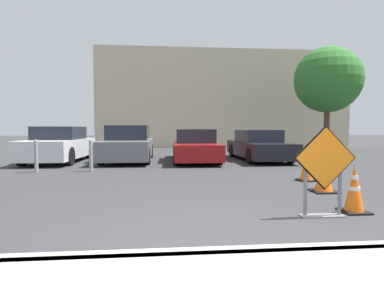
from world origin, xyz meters
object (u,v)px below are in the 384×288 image
(parked_car_nearest, at_px, (59,145))
(traffic_cone_third, at_px, (307,165))
(parked_car_third, at_px, (195,146))
(parked_car_fourth, at_px, (258,146))
(traffic_cone_second, at_px, (324,179))
(bollard_nearest, at_px, (91,155))
(parked_car_second, at_px, (129,145))
(bollard_second, at_px, (36,155))
(traffic_cone_nearest, at_px, (354,189))
(road_closed_sign, at_px, (325,167))

(parked_car_nearest, bearing_deg, traffic_cone_third, 147.65)
(traffic_cone_third, height_order, parked_car_third, parked_car_third)
(traffic_cone_third, height_order, parked_car_fourth, parked_car_fourth)
(traffic_cone_second, xyz_separation_m, bollard_nearest, (-5.78, 3.57, 0.25))
(traffic_cone_third, distance_m, parked_car_nearest, 9.64)
(parked_car_second, xyz_separation_m, parked_car_fourth, (5.62, -0.10, -0.07))
(parked_car_third, bearing_deg, bollard_second, 30.06)
(traffic_cone_nearest, relative_size, parked_car_nearest, 0.18)
(road_closed_sign, relative_size, parked_car_fourth, 0.30)
(parked_car_nearest, bearing_deg, parked_car_fourth, -179.18)
(traffic_cone_second, distance_m, bollard_nearest, 6.80)
(traffic_cone_third, xyz_separation_m, parked_car_second, (-5.26, 5.37, 0.29))
(road_closed_sign, distance_m, parked_car_third, 8.35)
(traffic_cone_nearest, xyz_separation_m, traffic_cone_second, (0.34, 1.57, -0.10))
(traffic_cone_nearest, xyz_separation_m, parked_car_third, (-1.83, 8.04, 0.24))
(parked_car_fourth, height_order, bollard_nearest, parked_car_fourth)
(traffic_cone_nearest, bearing_deg, traffic_cone_second, 77.71)
(traffic_cone_second, bearing_deg, parked_car_third, 108.51)
(road_closed_sign, xyz_separation_m, bollard_nearest, (-4.79, 5.36, -0.24))
(parked_car_third, height_order, bollard_nearest, parked_car_third)
(road_closed_sign, bearing_deg, parked_car_fourth, 79.09)
(traffic_cone_nearest, distance_m, bollard_nearest, 7.48)
(traffic_cone_nearest, xyz_separation_m, traffic_cone_third, (0.62, 2.93, 0.02))
(parked_car_fourth, bearing_deg, parked_car_third, 2.47)
(parked_car_nearest, relative_size, parked_car_second, 0.95)
(road_closed_sign, xyz_separation_m, traffic_cone_second, (0.98, 1.79, -0.49))
(traffic_cone_second, distance_m, bollard_second, 8.27)
(road_closed_sign, relative_size, parked_car_second, 0.31)
(road_closed_sign, relative_size, parked_car_third, 0.30)
(road_closed_sign, xyz_separation_m, traffic_cone_third, (1.26, 3.16, -0.38))
(traffic_cone_second, height_order, bollard_second, bollard_second)
(road_closed_sign, relative_size, traffic_cone_second, 2.39)
(traffic_cone_second, relative_size, parked_car_third, 0.12)
(parked_car_second, xyz_separation_m, bollard_second, (-2.47, -3.16, -0.15))
(traffic_cone_nearest, relative_size, bollard_second, 0.77)
(traffic_cone_nearest, height_order, bollard_second, bollard_second)
(parked_car_second, distance_m, parked_car_third, 2.82)
(traffic_cone_second, xyz_separation_m, parked_car_third, (-2.17, 6.47, 0.33))
(traffic_cone_third, relative_size, parked_car_second, 0.18)
(parked_car_third, distance_m, parked_car_fourth, 2.81)
(traffic_cone_nearest, height_order, parked_car_nearest, parked_car_nearest)
(traffic_cone_third, xyz_separation_m, parked_car_third, (-2.45, 5.11, 0.22))
(traffic_cone_nearest, height_order, traffic_cone_third, traffic_cone_third)
(traffic_cone_second, height_order, parked_car_third, parked_car_third)
(parked_car_nearest, relative_size, bollard_nearest, 4.29)
(traffic_cone_second, xyz_separation_m, bollard_second, (-7.45, 3.57, 0.26))
(parked_car_second, bearing_deg, parked_car_fourth, 178.62)
(parked_car_third, bearing_deg, parked_car_fourth, -175.43)
(parked_car_nearest, bearing_deg, bollard_second, 97.09)
(parked_car_nearest, bearing_deg, road_closed_sign, 129.72)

